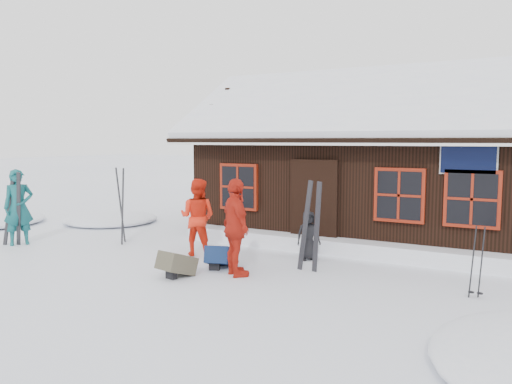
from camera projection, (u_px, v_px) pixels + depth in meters
ground at (224, 268)px, 9.75m from camera, size 120.00×120.00×0.00m
mountain_hut at (372, 175)px, 13.21m from camera, size 8.90×6.09×4.42m
snow_drift at (336, 246)px, 10.97m from camera, size 7.60×0.60×0.35m
snow_mounds at (336, 258)px, 10.58m from camera, size 20.60×13.20×0.48m
skier_teal at (19, 207)px, 11.86m from camera, size 0.72×0.79×1.81m
skier_orange_left at (197, 217)px, 10.80m from camera, size 0.92×0.78×1.67m
skier_orange_right at (236, 228)px, 9.10m from camera, size 1.10×1.00×1.80m
skier_crouched at (308, 235)px, 10.39m from camera, size 0.60×0.57×1.03m
ski_pair_left at (14, 210)px, 11.79m from camera, size 0.66×0.20×1.81m
ski_pair_mid at (121, 206)px, 12.16m from camera, size 0.56×0.43×1.88m
ski_pair_right at (311, 228)px, 9.42m from camera, size 0.56×0.24×1.79m
ski_poles at (477, 263)px, 7.86m from camera, size 0.21×0.11×1.19m
backpack_blue at (219, 260)px, 9.72m from camera, size 0.64×0.72×0.33m
backpack_olive at (177, 268)px, 9.12m from camera, size 0.58×0.70×0.33m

